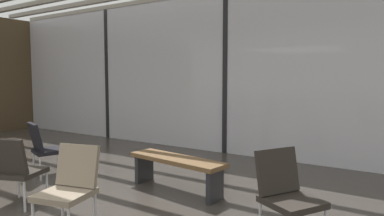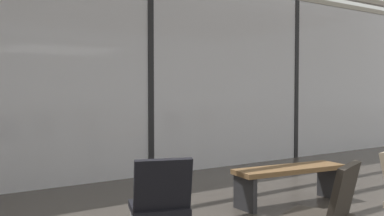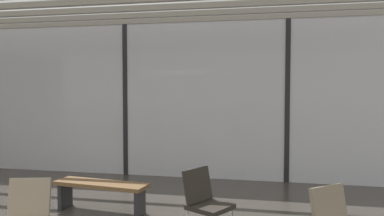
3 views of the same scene
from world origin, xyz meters
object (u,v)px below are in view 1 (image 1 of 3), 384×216
(lounge_chair_4, at_px, (286,190))
(lounge_chair_6, at_px, (44,146))
(waiting_bench, at_px, (176,165))
(parked_airplane, at_px, (265,67))
(lounge_chair_1, at_px, (70,183))
(lounge_chair_0, at_px, (15,167))

(lounge_chair_4, height_order, lounge_chair_6, same)
(lounge_chair_4, distance_m, waiting_bench, 1.86)
(parked_airplane, relative_size, waiting_bench, 7.16)
(lounge_chair_6, bearing_deg, lounge_chair_4, -161.30)
(lounge_chair_1, distance_m, waiting_bench, 1.63)
(parked_airplane, height_order, lounge_chair_1, parked_airplane)
(lounge_chair_4, height_order, waiting_bench, lounge_chair_4)
(parked_airplane, distance_m, lounge_chair_1, 10.77)
(lounge_chair_6, bearing_deg, waiting_bench, -146.09)
(lounge_chair_6, bearing_deg, lounge_chair_1, 171.88)
(lounge_chair_4, xyz_separation_m, waiting_bench, (-1.75, 0.61, -0.13))
(parked_airplane, distance_m, lounge_chair_4, 10.36)
(lounge_chair_4, relative_size, lounge_chair_6, 1.00)
(lounge_chair_6, bearing_deg, parked_airplane, -70.72)
(lounge_chair_1, xyz_separation_m, waiting_bench, (0.17, 1.62, -0.13))
(lounge_chair_6, bearing_deg, lounge_chair_0, 151.90)
(lounge_chair_4, relative_size, waiting_bench, 0.57)
(lounge_chair_0, relative_size, waiting_bench, 0.57)
(parked_airplane, xyz_separation_m, lounge_chair_0, (0.94, -10.42, -1.52))
(lounge_chair_6, xyz_separation_m, waiting_bench, (2.19, 0.58, -0.13))
(parked_airplane, bearing_deg, waiting_bench, -75.99)
(waiting_bench, bearing_deg, lounge_chair_4, 167.89)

